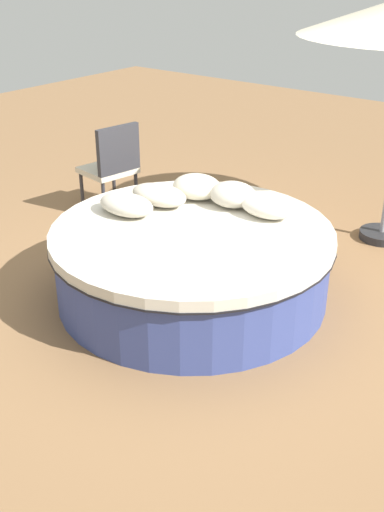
{
  "coord_description": "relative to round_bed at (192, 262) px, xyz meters",
  "views": [
    {
      "loc": [
        2.81,
        -3.6,
        2.66
      ],
      "look_at": [
        0.0,
        0.0,
        0.37
      ],
      "focal_mm": 43.56,
      "sensor_mm": 36.0,
      "label": 1
    }
  ],
  "objects": [
    {
      "name": "ground_plane",
      "position": [
        0.0,
        0.0,
        -0.32
      ],
      "size": [
        16.0,
        16.0,
        0.0
      ],
      "primitive_type": "plane",
      "color": "olive"
    },
    {
      "name": "round_bed",
      "position": [
        0.0,
        0.0,
        0.0
      ],
      "size": [
        2.31,
        2.31,
        0.62
      ],
      "color": "#38478C",
      "rests_on": "ground_plane"
    },
    {
      "name": "throw_pillow_0",
      "position": [
        0.34,
        0.59,
        0.39
      ],
      "size": [
        0.47,
        0.32,
        0.18
      ],
      "primitive_type": "ellipsoid",
      "color": "silver",
      "rests_on": "round_bed"
    },
    {
      "name": "throw_pillow_1",
      "position": [
        -0.02,
        0.61,
        0.41
      ],
      "size": [
        0.42,
        0.38,
        0.21
      ],
      "primitive_type": "ellipsoid",
      "color": "beige",
      "rests_on": "round_bed"
    },
    {
      "name": "throw_pillow_2",
      "position": [
        -0.39,
        0.57,
        0.41
      ],
      "size": [
        0.45,
        0.4,
        0.21
      ],
      "primitive_type": "ellipsoid",
      "color": "beige",
      "rests_on": "round_bed"
    },
    {
      "name": "throw_pillow_3",
      "position": [
        -0.56,
        0.24,
        0.39
      ],
      "size": [
        0.55,
        0.33,
        0.17
      ],
      "primitive_type": "ellipsoid",
      "color": "beige",
      "rests_on": "round_bed"
    },
    {
      "name": "throw_pillow_4",
      "position": [
        -0.63,
        -0.1,
        0.38
      ],
      "size": [
        0.53,
        0.33,
        0.17
      ],
      "primitive_type": "ellipsoid",
      "color": "beige",
      "rests_on": "round_bed"
    },
    {
      "name": "patio_chair",
      "position": [
        -1.84,
        0.96,
        0.24
      ],
      "size": [
        0.58,
        0.59,
        0.98
      ],
      "rotation": [
        0.0,
        0.0,
        1.41
      ],
      "color": "#333338",
      "rests_on": "ground_plane"
    }
  ]
}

